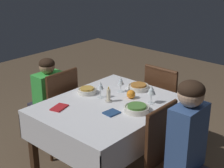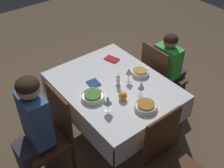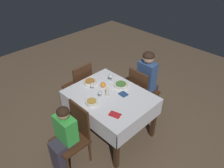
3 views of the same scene
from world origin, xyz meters
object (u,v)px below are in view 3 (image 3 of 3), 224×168
object	(u,v)px
bowl_north	(121,85)
bowl_west	(90,82)
chair_north	(141,90)
person_child_green	(63,137)
chair_south	(74,134)
wine_glass_north	(111,75)
napkin_spare_side	(123,94)
dining_table	(110,100)
candle_centerpiece	(107,92)
bowl_south	(92,102)
napkin_red_folded	(115,115)
orange_fruit	(103,85)
wine_glass_west	(92,84)
chair_west	(80,85)
wine_glass_south	(100,92)
person_adult_denim	(148,79)

from	to	relation	value
bowl_north	bowl_west	size ratio (longest dim) A/B	1.07
chair_north	person_child_green	distance (m)	1.59
chair_south	wine_glass_north	xyz separation A→B (m)	(-0.29, 0.98, 0.38)
bowl_west	napkin_spare_side	world-z (taller)	bowl_west
dining_table	candle_centerpiece	distance (m)	0.16
chair_south	candle_centerpiece	world-z (taller)	chair_south
bowl_north	candle_centerpiece	size ratio (longest dim) A/B	1.52
wine_glass_north	bowl_south	world-z (taller)	wine_glass_north
chair_north	napkin_red_folded	world-z (taller)	chair_north
bowl_north	napkin_red_folded	xyz separation A→B (m)	(0.40, -0.54, -0.02)
person_child_green	orange_fruit	distance (m)	1.01
wine_glass_north	wine_glass_west	xyz separation A→B (m)	(-0.02, -0.37, -0.02)
orange_fruit	bowl_south	bearing A→B (deg)	-64.72
dining_table	chair_west	world-z (taller)	chair_west
chair_north	chair_south	xyz separation A→B (m)	(-0.02, -1.42, 0.00)
orange_fruit	napkin_red_folded	distance (m)	0.67
person_child_green	wine_glass_south	size ratio (longest dim) A/B	6.47
person_child_green	orange_fruit	xyz separation A→B (m)	(-0.25, 0.95, 0.24)
wine_glass_north	candle_centerpiece	world-z (taller)	wine_glass_north
napkin_red_folded	bowl_south	bearing A→B (deg)	-171.28
dining_table	bowl_north	bearing A→B (deg)	99.33
bowl_north	bowl_south	xyz separation A→B (m)	(0.00, -0.60, 0.00)
chair_south	napkin_spare_side	world-z (taller)	chair_south
dining_table	chair_south	size ratio (longest dim) A/B	1.33
dining_table	bowl_south	size ratio (longest dim) A/B	6.84
chair_south	wine_glass_south	xyz separation A→B (m)	(-0.08, 0.56, 0.37)
person_adult_denim	wine_glass_south	bearing A→B (deg)	84.48
chair_west	person_adult_denim	xyz separation A→B (m)	(0.89, 0.81, 0.18)
chair_south	chair_north	bearing A→B (deg)	89.23
wine_glass_north	wine_glass_south	size ratio (longest dim) A/B	1.07
bowl_west	candle_centerpiece	xyz separation A→B (m)	(0.41, -0.02, 0.03)
candle_centerpiece	napkin_spare_side	world-z (taller)	candle_centerpiece
chair_north	bowl_north	world-z (taller)	chair_north
dining_table	bowl_north	world-z (taller)	bowl_north
chair_north	wine_glass_north	xyz separation A→B (m)	(-0.31, -0.44, 0.38)
wine_glass_west	napkin_spare_side	xyz separation A→B (m)	(0.41, 0.25, -0.10)
dining_table	chair_north	size ratio (longest dim) A/B	1.33
chair_north	candle_centerpiece	world-z (taller)	chair_north
wine_glass_north	orange_fruit	world-z (taller)	wine_glass_north
person_child_green	wine_glass_west	world-z (taller)	person_child_green
wine_glass_north	wine_glass_west	world-z (taller)	wine_glass_north
wine_glass_west	orange_fruit	size ratio (longest dim) A/B	1.88
wine_glass_north	bowl_south	bearing A→B (deg)	-69.67
chair_south	chair_west	distance (m)	1.16
wine_glass_south	wine_glass_north	bearing A→B (deg)	116.49
wine_glass_south	candle_centerpiece	xyz separation A→B (m)	(0.02, 0.12, -0.06)
wine_glass_west	napkin_spare_side	world-z (taller)	wine_glass_west
wine_glass_south	napkin_red_folded	size ratio (longest dim) A/B	0.89
chair_west	orange_fruit	xyz separation A→B (m)	(0.61, 0.01, 0.30)
dining_table	chair_west	distance (m)	0.86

